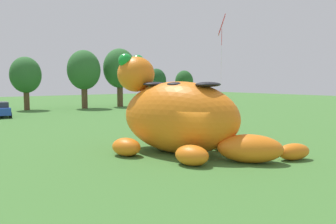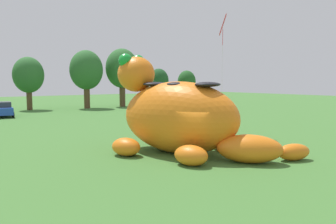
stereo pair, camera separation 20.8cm
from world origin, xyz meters
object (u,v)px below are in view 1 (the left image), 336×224
object	(u,v)px
spectator_near_inflatable	(196,118)
tethered_flying_kite	(222,27)
giant_inflatable_creature	(179,116)
car_blue	(0,110)

from	to	relation	value
spectator_near_inflatable	tethered_flying_kite	bearing A→B (deg)	-97.06
tethered_flying_kite	spectator_near_inflatable	bearing A→B (deg)	82.94
giant_inflatable_creature	spectator_near_inflatable	xyz separation A→B (m)	(7.16, 6.56, -1.21)
car_blue	spectator_near_inflatable	world-z (taller)	car_blue
car_blue	spectator_near_inflatable	distance (m)	22.75
giant_inflatable_creature	car_blue	world-z (taller)	giant_inflatable_creature
car_blue	spectator_near_inflatable	size ratio (longest dim) A/B	2.46
giant_inflatable_creature	spectator_near_inflatable	size ratio (longest dim) A/B	5.76
spectator_near_inflatable	car_blue	bearing A→B (deg)	121.09
giant_inflatable_creature	car_blue	xyz separation A→B (m)	(-4.59, 26.04, -1.20)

